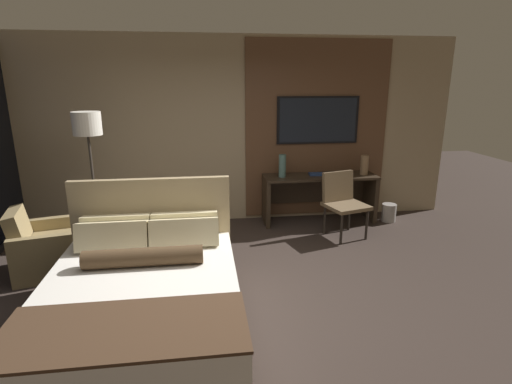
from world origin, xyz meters
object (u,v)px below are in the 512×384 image
at_px(tv, 318,120).
at_px(floor_lamp, 88,135).
at_px(bed, 143,296).
at_px(vase_tall, 282,166).
at_px(book, 316,174).
at_px(desk, 319,190).
at_px(vase_short, 364,165).
at_px(desk_chair, 342,198).
at_px(waste_bin, 389,213).
at_px(armchair_by_window, 47,250).

distance_m(tv, floor_lamp, 3.29).
bearing_deg(bed, tv, 49.98).
xyz_separation_m(vase_tall, book, (0.55, 0.05, -0.15)).
height_order(bed, floor_lamp, floor_lamp).
distance_m(desk, vase_tall, 0.73).
bearing_deg(vase_short, desk_chair, -133.12).
bearing_deg(desk_chair, bed, -158.31).
xyz_separation_m(bed, vase_tall, (1.74, 2.53, 0.59)).
distance_m(desk, floor_lamp, 3.38).
bearing_deg(bed, desk, 47.74).
height_order(bed, desk, bed).
distance_m(book, waste_bin, 1.32).
bearing_deg(floor_lamp, vase_short, 9.94).
xyz_separation_m(bed, armchair_by_window, (-1.26, 1.31, -0.06)).
distance_m(bed, vase_tall, 3.12).
bearing_deg(armchair_by_window, waste_bin, -89.95).
relative_size(desk_chair, vase_tall, 2.66).
xyz_separation_m(bed, floor_lamp, (-0.81, 1.84, 1.18)).
relative_size(armchair_by_window, waste_bin, 3.12).
height_order(desk_chair, floor_lamp, floor_lamp).
bearing_deg(desk, vase_short, -5.09).
relative_size(desk, desk_chair, 1.92).
bearing_deg(desk, desk_chair, -75.91).
relative_size(vase_short, waste_bin, 1.07).
relative_size(bed, armchair_by_window, 2.46).
relative_size(tv, desk_chair, 1.41).
xyz_separation_m(tv, waste_bin, (1.10, -0.40, -1.42)).
relative_size(desk, tv, 1.36).
height_order(desk, waste_bin, desk).
distance_m(desk_chair, waste_bin, 1.11).
xyz_separation_m(tv, desk_chair, (0.16, -0.84, -1.02)).
relative_size(desk, waste_bin, 6.20).
bearing_deg(book, desk_chair, -71.62).
height_order(tv, book, tv).
bearing_deg(tv, armchair_by_window, -157.67).
height_order(armchair_by_window, waste_bin, armchair_by_window).
distance_m(desk_chair, book, 0.70).
bearing_deg(desk_chair, book, 92.12).
xyz_separation_m(bed, book, (2.29, 2.58, 0.43)).
xyz_separation_m(bed, waste_bin, (3.44, 2.39, -0.19)).
xyz_separation_m(bed, tv, (2.34, 2.79, 1.23)).
height_order(floor_lamp, vase_short, floor_lamp).
height_order(desk_chair, waste_bin, desk_chair).
xyz_separation_m(bed, desk, (2.34, 2.58, 0.18)).
xyz_separation_m(desk_chair, floor_lamp, (-3.30, -0.11, 0.96)).
height_order(desk, book, book).
bearing_deg(vase_tall, book, 5.23).
relative_size(bed, waste_bin, 7.68).
height_order(desk, armchair_by_window, armchair_by_window).
height_order(bed, tv, tv).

